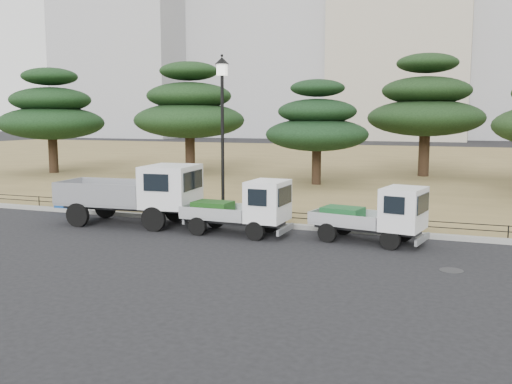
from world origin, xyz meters
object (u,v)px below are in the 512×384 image
at_px(truck_kei_front, 244,207).
at_px(truck_kei_rear, 376,215).
at_px(street_lamp, 222,110).
at_px(tarp_pile, 76,198).
at_px(truck_large, 137,191).

relative_size(truck_kei_front, truck_kei_rear, 0.97).
xyz_separation_m(truck_kei_front, truck_kei_rear, (4.26, 0.30, -0.02)).
height_order(truck_kei_front, street_lamp, street_lamp).
relative_size(truck_kei_rear, tarp_pile, 2.49).
height_order(truck_kei_rear, street_lamp, street_lamp).
xyz_separation_m(street_lamp, tarp_pile, (-6.71, 0.13, -3.56)).
distance_m(truck_large, truck_kei_front, 4.24).
relative_size(truck_large, truck_kei_front, 1.48).
bearing_deg(tarp_pile, street_lamp, -1.12).
distance_m(truck_large, tarp_pile, 4.49).
relative_size(street_lamp, tarp_pile, 4.05).
xyz_separation_m(truck_large, tarp_pile, (-4.07, 1.76, -0.69)).
height_order(truck_kei_front, tarp_pile, truck_kei_front).
xyz_separation_m(truck_large, truck_kei_rear, (8.47, 0.04, -0.32)).
xyz_separation_m(truck_large, truck_kei_front, (4.22, -0.26, -0.30)).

